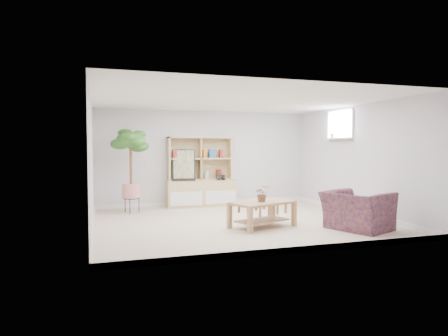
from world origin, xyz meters
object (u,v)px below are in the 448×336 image
object	(u,v)px
coffee_table	(262,214)
storage_unit	(201,172)
floor_tree	(131,171)
armchair	(357,208)

from	to	relation	value
coffee_table	storage_unit	bearing A→B (deg)	78.08
coffee_table	floor_tree	distance (m)	3.31
storage_unit	armchair	distance (m)	4.16
storage_unit	floor_tree	world-z (taller)	floor_tree
coffee_table	floor_tree	xyz separation A→B (m)	(-2.18, 2.39, 0.71)
coffee_table	floor_tree	bearing A→B (deg)	112.10
floor_tree	armchair	size ratio (longest dim) A/B	1.80
storage_unit	floor_tree	size ratio (longest dim) A/B	0.91
storage_unit	floor_tree	bearing A→B (deg)	-163.18
coffee_table	floor_tree	size ratio (longest dim) A/B	0.62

